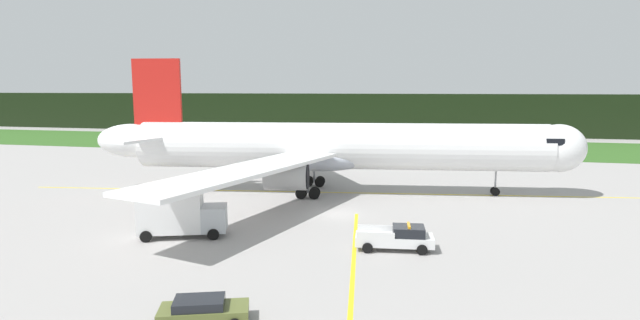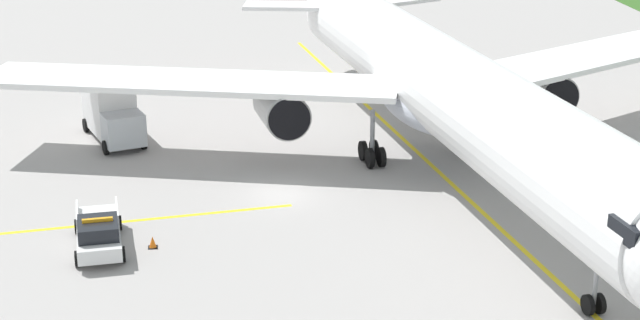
{
  "view_description": "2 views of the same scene",
  "coord_description": "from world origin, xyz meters",
  "views": [
    {
      "loc": [
        8.74,
        -45.11,
        11.74
      ],
      "look_at": [
        -3.52,
        7.65,
        3.94
      ],
      "focal_mm": 28.14,
      "sensor_mm": 36.0,
      "label": 1
    },
    {
      "loc": [
        51.14,
        -3.8,
        20.19
      ],
      "look_at": [
        0.46,
        2.09,
        2.08
      ],
      "focal_mm": 55.88,
      "sensor_mm": 36.0,
      "label": 2
    }
  ],
  "objects": [
    {
      "name": "ground",
      "position": [
        0.0,
        0.0,
        0.0
      ],
      "size": [
        320.0,
        320.0,
        0.0
      ],
      "primitive_type": "plane",
      "color": "#9E9A97"
    },
    {
      "name": "catering_truck",
      "position": [
        -10.88,
        -10.01,
        1.97
      ],
      "size": [
        7.18,
        4.55,
        3.97
      ],
      "color": "#B5BBC2",
      "rests_on": "ground"
    },
    {
      "name": "taxiway_centerline_main",
      "position": [
        -1.66,
        9.58,
        0.0
      ],
      "size": [
        71.41,
        10.4,
        0.01
      ],
      "primitive_type": "cube",
      "rotation": [
        0.0,
        0.0,
        0.14
      ],
      "color": "yellow",
      "rests_on": "ground"
    },
    {
      "name": "airliner",
      "position": [
        -2.37,
        9.48,
        5.17
      ],
      "size": [
        54.68,
        51.97,
        15.03
      ],
      "color": "white",
      "rests_on": "ground"
    },
    {
      "name": "ops_pickup_truck",
      "position": [
        6.24,
        -9.33,
        0.9
      ],
      "size": [
        5.86,
        2.82,
        1.94
      ],
      "color": "silver",
      "rests_on": "ground"
    },
    {
      "name": "taxiway_centerline_spur",
      "position": [
        3.48,
        -12.17,
        0.0
      ],
      "size": [
        3.86,
        25.2,
        0.01
      ],
      "primitive_type": "cube",
      "rotation": [
        0.0,
        0.0,
        1.71
      ],
      "color": "yellow",
      "rests_on": "ground"
    },
    {
      "name": "apron_cone",
      "position": [
        6.35,
        -6.78,
        0.29
      ],
      "size": [
        0.47,
        0.47,
        0.59
      ],
      "color": "black",
      "rests_on": "ground"
    }
  ]
}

